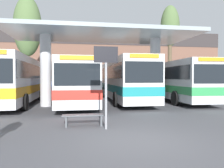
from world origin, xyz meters
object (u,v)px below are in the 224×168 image
Objects in this scene: poplar_tree_behind_left at (27,27)px; parked_car_street at (58,85)px; poplar_tree_behind_right at (170,28)px; transit_bus_far_right_bay at (171,80)px; waiting_bench_far_platform at (84,118)px; transit_bus_center_bay at (78,81)px; transit_bus_right_bay at (123,79)px; transit_bus_left_bay at (16,79)px; info_sign_platform at (106,70)px.

poplar_tree_behind_left is 8.77m from parked_car_street.
poplar_tree_behind_right is (14.33, 0.34, 0.47)m from poplar_tree_behind_left.
transit_bus_far_right_bay reaches higher than waiting_bench_far_platform.
transit_bus_right_bay is at bearing -164.86° from transit_bus_center_bay.
poplar_tree_behind_right reaches higher than transit_bus_left_bay.
transit_bus_center_bay reaches higher than parked_car_street.
transit_bus_right_bay is at bearing 4.36° from transit_bus_far_right_bay.
poplar_tree_behind_left is at bearing -178.65° from poplar_tree_behind_right.
info_sign_platform is (0.97, -8.76, 0.49)m from transit_bus_center_bay.
poplar_tree_behind_left is (-8.31, 3.83, 4.87)m from transit_bus_right_bay.
poplar_tree_behind_right reaches higher than transit_bus_center_bay.
transit_bus_center_bay is 12.28m from poplar_tree_behind_right.
transit_bus_far_right_bay is at bearing 54.35° from info_sign_platform.
info_sign_platform is at bearing -80.48° from parked_car_street.
poplar_tree_behind_left reaches higher than info_sign_platform.
info_sign_platform reaches higher than waiting_bench_far_platform.
poplar_tree_behind_right reaches higher than poplar_tree_behind_left.
waiting_bench_far_platform is at bearing 91.76° from transit_bus_center_bay.
waiting_bench_far_platform is 17.71m from poplar_tree_behind_right.
transit_bus_center_bay is at bearing -46.13° from poplar_tree_behind_left.
transit_bus_center_bay is 7.10× the size of waiting_bench_far_platform.
poplar_tree_behind_left is (-0.22, 4.96, 4.87)m from transit_bus_left_bay.
poplar_tree_behind_right is at bearing -110.41° from transit_bus_far_right_bay.
transit_bus_right_bay is 0.98× the size of transit_bus_far_right_bay.
poplar_tree_behind_right is at bearing -26.19° from parked_car_street.
transit_bus_center_bay is 2.60× the size of parked_car_street.
poplar_tree_behind_right is at bearing 57.74° from info_sign_platform.
info_sign_platform is (0.80, -0.64, 1.85)m from waiting_bench_far_platform.
transit_bus_right_bay is (8.08, 1.13, -0.01)m from transit_bus_left_bay.
transit_bus_left_bay is at bearing 2.87° from transit_bus_center_bay.
transit_bus_left_bay is 1.15× the size of poplar_tree_behind_left.
waiting_bench_far_platform is (0.16, -8.12, -1.37)m from transit_bus_center_bay.
transit_bus_right_bay reaches higher than transit_bus_far_right_bay.
transit_bus_far_right_bay reaches higher than parked_car_street.
transit_bus_right_bay is 9.86m from waiting_bench_far_platform.
poplar_tree_behind_left is 14.34m from poplar_tree_behind_right.
transit_bus_right_bay is at bearing -24.74° from poplar_tree_behind_left.
info_sign_platform is 0.67× the size of parked_car_street.
info_sign_platform is at bearing -38.57° from waiting_bench_far_platform.
transit_bus_center_bay is 0.97× the size of transit_bus_far_right_bay.
transit_bus_far_right_bay is 7.35× the size of waiting_bench_far_platform.
transit_bus_left_bay is at bearing 119.74° from waiting_bench_far_platform.
info_sign_platform is at bearing 56.69° from transit_bus_far_right_bay.
info_sign_platform is (-2.74, -9.72, 0.36)m from transit_bus_right_bay.
parked_car_street is at bearing 97.35° from waiting_bench_far_platform.
poplar_tree_behind_left is (-12.65, 3.67, 4.94)m from transit_bus_far_right_bay.
info_sign_platform is at bearing 96.91° from transit_bus_center_bay.
poplar_tree_behind_right reaches higher than transit_bus_far_right_bay.
info_sign_platform is at bearing 74.93° from transit_bus_right_bay.
poplar_tree_behind_left is (-5.57, 13.55, 4.51)m from info_sign_platform.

